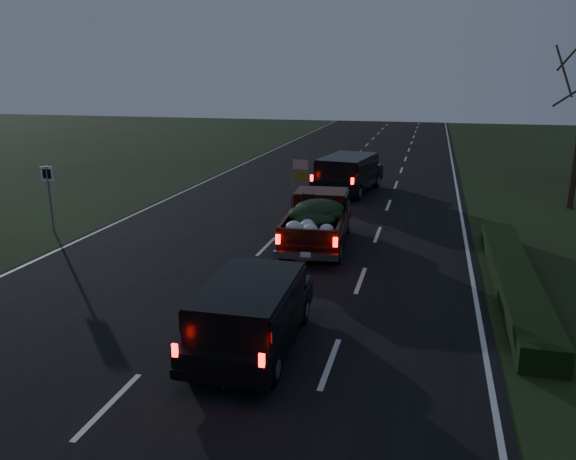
% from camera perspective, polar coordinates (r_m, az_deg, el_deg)
% --- Properties ---
extents(ground, '(120.00, 120.00, 0.00)m').
position_cam_1_polar(ground, '(15.05, -7.69, -7.20)').
color(ground, black).
rests_on(ground, ground).
extents(road_asphalt, '(14.00, 120.00, 0.02)m').
position_cam_1_polar(road_asphalt, '(15.05, -7.69, -7.17)').
color(road_asphalt, black).
rests_on(road_asphalt, ground).
extents(hedge_row, '(1.00, 10.00, 0.60)m').
position_cam_1_polar(hedge_row, '(16.93, 21.93, -4.53)').
color(hedge_row, black).
rests_on(hedge_row, ground).
extents(route_sign, '(0.55, 0.08, 2.50)m').
position_cam_1_polar(route_sign, '(22.95, -23.13, 3.94)').
color(route_sign, gray).
rests_on(route_sign, ground).
extents(pickup_truck, '(2.30, 5.20, 2.66)m').
position_cam_1_polar(pickup_truck, '(19.49, 3.04, 1.31)').
color(pickup_truck, '#360D07').
rests_on(pickup_truck, ground).
extents(lead_suv, '(3.00, 5.57, 1.52)m').
position_cam_1_polar(lead_suv, '(28.34, 6.11, 6.05)').
color(lead_suv, black).
rests_on(lead_suv, ground).
extents(rear_suv, '(2.10, 4.44, 1.27)m').
position_cam_1_polar(rear_suv, '(12.14, -3.81, -7.93)').
color(rear_suv, black).
rests_on(rear_suv, ground).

